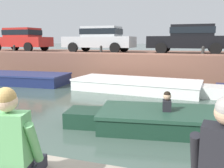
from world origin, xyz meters
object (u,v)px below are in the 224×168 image
car_centre_black (190,38)px  person_seated_middle (223,165)px  boat_moored_central_white (142,86)px  mooring_bollard_mid (101,49)px  person_seated_right (12,146)px  boat_moored_west_navy (14,78)px  car_leftmost_red (21,39)px  motorboat_passing (186,121)px  mooring_bollard_west (14,48)px  car_left_inner_silver (100,38)px  mooring_bollard_east (203,50)px

car_centre_black → person_seated_middle: bearing=-87.4°
boat_moored_central_white → person_seated_middle: (2.37, -8.43, 0.90)m
boat_moored_central_white → person_seated_middle: person_seated_middle is taller
boat_moored_central_white → car_centre_black: size_ratio=1.52×
mooring_bollard_mid → person_seated_right: bearing=-73.7°
boat_moored_west_navy → car_leftmost_red: car_leftmost_red is taller
car_leftmost_red → car_centre_black: size_ratio=0.96×
motorboat_passing → mooring_bollard_west: mooring_bollard_west is taller
car_centre_black → mooring_bollard_west: bearing=-170.3°
motorboat_passing → mooring_bollard_west: bearing=147.6°
mooring_bollard_mid → car_left_inner_silver: bearing=112.5°
motorboat_passing → person_seated_middle: bearing=-84.4°
car_centre_black → mooring_bollard_mid: car_centre_black is taller
mooring_bollard_west → mooring_bollard_mid: bearing=0.0°
mooring_bollard_east → car_centre_black: bearing=110.6°
mooring_bollard_west → mooring_bollard_mid: 5.66m
mooring_bollard_mid → person_seated_right: size_ratio=0.46×
boat_moored_west_navy → person_seated_right: person_seated_right is taller
motorboat_passing → mooring_bollard_east: bearing=85.7°
person_seated_middle → car_centre_black: bearing=92.6°
mooring_bollard_west → person_seated_right: size_ratio=0.46×
boat_moored_west_navy → mooring_bollard_east: 9.55m
boat_moored_west_navy → mooring_bollard_mid: size_ratio=13.86×
car_leftmost_red → car_left_inner_silver: bearing=0.0°
boat_moored_west_navy → mooring_bollard_west: size_ratio=13.86×
person_seated_right → car_left_inner_silver: bearing=107.2°
car_left_inner_silver → mooring_bollard_east: (5.89, -1.74, -0.61)m
boat_moored_west_navy → motorboat_passing: 9.78m
boat_moored_west_navy → person_seated_middle: bearing=-42.9°
mooring_bollard_west → person_seated_right: mooring_bollard_west is taller
mooring_bollard_west → mooring_bollard_east: (10.83, 0.00, 0.00)m
boat_moored_west_navy → car_leftmost_red: (-2.41, 3.85, 2.07)m
boat_moored_west_navy → motorboat_passing: motorboat_passing is taller
motorboat_passing → mooring_bollard_mid: mooring_bollard_mid is taller
boat_moored_west_navy → car_centre_black: (8.54, 3.85, 2.07)m
car_left_inner_silver → car_centre_black: 5.24m
motorboat_passing → mooring_bollard_west: size_ratio=12.85×
boat_moored_west_navy → car_centre_black: car_centre_black is taller
boat_moored_central_white → car_leftmost_red: car_leftmost_red is taller
person_seated_right → person_seated_middle: size_ratio=1.00×
boat_moored_central_white → car_centre_black: bearing=64.9°
boat_moored_west_navy → motorboat_passing: (8.71, -4.44, -0.02)m
boat_moored_central_white → motorboat_passing: motorboat_passing is taller
boat_moored_central_white → car_left_inner_silver: bearing=131.5°
motorboat_passing → mooring_bollard_east: size_ratio=12.85×
car_centre_black → person_seated_right: 12.67m
car_left_inner_silver → person_seated_right: 13.17m
mooring_bollard_west → person_seated_right: 13.94m
car_centre_black → person_seated_middle: (0.56, -12.30, -1.18)m
car_leftmost_red → person_seated_middle: car_leftmost_red is taller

